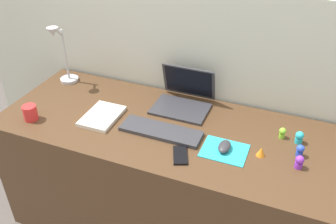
% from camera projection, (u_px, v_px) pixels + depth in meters
% --- Properties ---
extents(ground_plane, '(6.00, 6.00, 0.00)m').
position_uv_depth(ground_plane, '(168.00, 223.00, 2.28)').
color(ground_plane, '#59514C').
extents(back_wall, '(2.98, 0.05, 1.35)m').
position_uv_depth(back_wall, '(191.00, 100.00, 2.20)').
color(back_wall, beige).
rests_on(back_wall, ground_plane).
extents(desk, '(1.78, 0.69, 0.74)m').
position_uv_depth(desk, '(168.00, 180.00, 2.07)').
color(desk, '#4C331E').
rests_on(desk, ground_plane).
extents(laptop, '(0.30, 0.27, 0.21)m').
position_uv_depth(laptop, '(184.00, 97.00, 2.01)').
color(laptop, '#333338').
rests_on(laptop, desk).
extents(keyboard, '(0.41, 0.13, 0.02)m').
position_uv_depth(keyboard, '(161.00, 131.00, 1.82)').
color(keyboard, '#333338').
rests_on(keyboard, desk).
extents(mousepad, '(0.21, 0.17, 0.00)m').
position_uv_depth(mousepad, '(224.00, 151.00, 1.71)').
color(mousepad, '#28B7CC').
rests_on(mousepad, desk).
extents(mouse, '(0.06, 0.10, 0.03)m').
position_uv_depth(mouse, '(225.00, 147.00, 1.70)').
color(mouse, '#333338').
rests_on(mouse, mousepad).
extents(cell_phone, '(0.11, 0.14, 0.01)m').
position_uv_depth(cell_phone, '(180.00, 155.00, 1.67)').
color(cell_phone, black).
rests_on(cell_phone, desk).
extents(desk_lamp, '(0.11, 0.16, 0.38)m').
position_uv_depth(desk_lamp, '(62.00, 56.00, 2.16)').
color(desk_lamp, '#B7B7BC').
rests_on(desk_lamp, desk).
extents(notebook_pad, '(0.17, 0.24, 0.02)m').
position_uv_depth(notebook_pad, '(102.00, 116.00, 1.93)').
color(notebook_pad, silver).
rests_on(notebook_pad, desk).
extents(coffee_mug, '(0.07, 0.07, 0.08)m').
position_uv_depth(coffee_mug, '(30.00, 113.00, 1.90)').
color(coffee_mug, red).
rests_on(coffee_mug, desk).
extents(toy_figurine_blue, '(0.04, 0.04, 0.06)m').
position_uv_depth(toy_figurine_blue, '(300.00, 150.00, 1.66)').
color(toy_figurine_blue, blue).
rests_on(toy_figurine_blue, desk).
extents(toy_figurine_cyan, '(0.04, 0.04, 0.06)m').
position_uv_depth(toy_figurine_cyan, '(299.00, 137.00, 1.74)').
color(toy_figurine_cyan, '#28B7CC').
rests_on(toy_figurine_cyan, desk).
extents(toy_figurine_orange, '(0.04, 0.04, 0.05)m').
position_uv_depth(toy_figurine_orange, '(261.00, 152.00, 1.67)').
color(toy_figurine_orange, orange).
rests_on(toy_figurine_orange, desk).
extents(toy_figurine_lime, '(0.03, 0.03, 0.06)m').
position_uv_depth(toy_figurine_lime, '(282.00, 132.00, 1.78)').
color(toy_figurine_lime, '#8CDB33').
rests_on(toy_figurine_lime, desk).
extents(toy_figurine_purple, '(0.04, 0.04, 0.06)m').
position_uv_depth(toy_figurine_purple, '(299.00, 162.00, 1.59)').
color(toy_figurine_purple, purple).
rests_on(toy_figurine_purple, desk).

